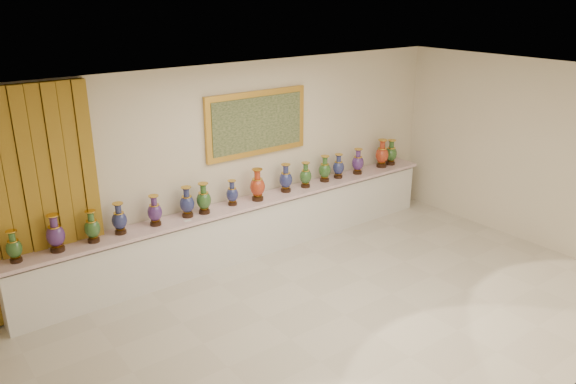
% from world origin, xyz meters
% --- Properties ---
extents(ground, '(8.00, 8.00, 0.00)m').
position_xyz_m(ground, '(0.00, 0.00, 0.00)').
color(ground, beige).
rests_on(ground, ground).
extents(room, '(8.00, 8.00, 8.00)m').
position_xyz_m(room, '(-2.49, 2.44, 1.59)').
color(room, beige).
rests_on(room, ground).
extents(counter, '(7.28, 0.48, 0.90)m').
position_xyz_m(counter, '(0.00, 2.27, 0.44)').
color(counter, white).
rests_on(counter, ground).
extents(vase_0, '(0.25, 0.25, 0.41)m').
position_xyz_m(vase_0, '(-3.36, 2.23, 1.08)').
color(vase_0, '#311C0D').
rests_on(vase_0, counter).
extents(vase_1, '(0.23, 0.23, 0.49)m').
position_xyz_m(vase_1, '(-2.87, 2.23, 1.12)').
color(vase_1, '#311C0D').
rests_on(vase_1, counter).
extents(vase_2, '(0.27, 0.27, 0.43)m').
position_xyz_m(vase_2, '(-2.41, 2.23, 1.09)').
color(vase_2, '#311C0D').
rests_on(vase_2, counter).
extents(vase_3, '(0.24, 0.24, 0.44)m').
position_xyz_m(vase_3, '(-2.03, 2.28, 1.10)').
color(vase_3, '#311C0D').
rests_on(vase_3, counter).
extents(vase_4, '(0.23, 0.23, 0.44)m').
position_xyz_m(vase_4, '(-1.53, 2.26, 1.10)').
color(vase_4, '#311C0D').
rests_on(vase_4, counter).
extents(vase_5, '(0.26, 0.26, 0.45)m').
position_xyz_m(vase_5, '(-1.03, 2.27, 1.10)').
color(vase_5, '#311C0D').
rests_on(vase_5, counter).
extents(vase_6, '(0.27, 0.27, 0.47)m').
position_xyz_m(vase_6, '(-0.77, 2.24, 1.11)').
color(vase_6, '#311C0D').
rests_on(vase_6, counter).
extents(vase_7, '(0.19, 0.19, 0.39)m').
position_xyz_m(vase_7, '(-0.27, 2.28, 1.08)').
color(vase_7, '#311C0D').
rests_on(vase_7, counter).
extents(vase_8, '(0.26, 0.26, 0.51)m').
position_xyz_m(vase_8, '(0.16, 2.21, 1.13)').
color(vase_8, '#311C0D').
rests_on(vase_8, counter).
extents(vase_9, '(0.22, 0.22, 0.47)m').
position_xyz_m(vase_9, '(0.74, 2.27, 1.11)').
color(vase_9, '#311C0D').
rests_on(vase_9, counter).
extents(vase_10, '(0.22, 0.22, 0.43)m').
position_xyz_m(vase_10, '(1.13, 2.24, 1.09)').
color(vase_10, '#311C0D').
rests_on(vase_10, counter).
extents(vase_11, '(0.23, 0.23, 0.45)m').
position_xyz_m(vase_11, '(1.59, 2.28, 1.10)').
color(vase_11, '#311C0D').
rests_on(vase_11, counter).
extents(vase_12, '(0.24, 0.24, 0.43)m').
position_xyz_m(vase_12, '(1.90, 2.28, 1.09)').
color(vase_12, '#311C0D').
rests_on(vase_12, counter).
extents(vase_13, '(0.25, 0.25, 0.46)m').
position_xyz_m(vase_13, '(2.33, 2.25, 1.11)').
color(vase_13, '#311C0D').
rests_on(vase_13, counter).
extents(vase_14, '(0.29, 0.29, 0.52)m').
position_xyz_m(vase_14, '(2.96, 2.28, 1.13)').
color(vase_14, '#311C0D').
rests_on(vase_14, counter).
extents(vase_15, '(0.28, 0.28, 0.47)m').
position_xyz_m(vase_15, '(3.21, 2.28, 1.11)').
color(vase_15, '#311C0D').
rests_on(vase_15, counter).
extents(label_card, '(0.10, 0.06, 0.00)m').
position_xyz_m(label_card, '(-1.11, 2.13, 0.90)').
color(label_card, white).
rests_on(label_card, counter).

